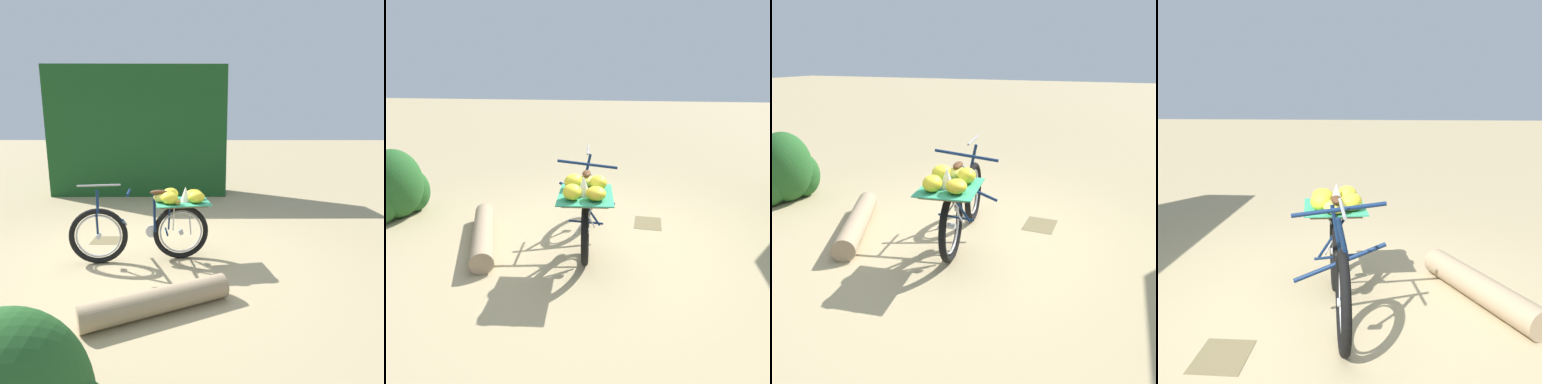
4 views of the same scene
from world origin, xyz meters
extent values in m
plane|color=tan|center=(0.00, 0.00, 0.00)|extent=(60.00, 60.00, 0.00)
cube|color=#19471E|center=(0.76, -4.00, 1.54)|extent=(4.27, 0.96, 3.07)
torus|color=black|center=(0.60, 0.27, 0.36)|extent=(0.73, 0.19, 0.73)
torus|color=#B7B7BC|center=(0.60, 0.27, 0.36)|extent=(0.56, 0.11, 0.57)
cylinder|color=#B7B7BC|center=(0.60, 0.27, 0.36)|extent=(0.07, 0.09, 0.06)
torus|color=black|center=(-0.44, 0.10, 0.36)|extent=(0.73, 0.19, 0.73)
torus|color=#B7B7BC|center=(-0.44, 0.10, 0.36)|extent=(0.56, 0.11, 0.57)
cylinder|color=#B7B7BC|center=(-0.44, 0.10, 0.36)|extent=(0.07, 0.09, 0.06)
cylinder|color=#0F2347|center=(0.28, 0.21, 0.53)|extent=(0.15, 0.70, 0.30)
cylinder|color=#0F2347|center=(0.21, 0.20, 0.92)|extent=(0.15, 0.71, 0.11)
cylinder|color=#0F2347|center=(-0.10, 0.15, 0.64)|extent=(0.05, 0.12, 0.49)
cylinder|color=#0F2347|center=(-0.25, 0.13, 0.38)|extent=(0.08, 0.38, 0.05)
cylinder|color=#0F2347|center=(-0.29, 0.12, 0.59)|extent=(0.07, 0.32, 0.47)
cylinder|color=#0F2347|center=(0.61, 0.27, 0.52)|extent=(0.04, 0.05, 0.30)
cylinder|color=#0F2347|center=(0.59, 0.26, 0.81)|extent=(0.05, 0.10, 0.30)
cylinder|color=gray|center=(0.56, 0.26, 1.02)|extent=(0.52, 0.11, 0.02)
ellipsoid|color=#4C2D19|center=(-0.16, 0.14, 0.91)|extent=(0.23, 0.12, 0.06)
cylinder|color=#B7B7BC|center=(-0.06, 0.16, 0.40)|extent=(0.16, 0.05, 0.16)
cylinder|color=#B7B7BC|center=(-0.34, 0.11, 0.56)|extent=(0.05, 0.20, 0.39)
cylinder|color=#B7B7BC|center=(-0.55, 0.08, 0.56)|extent=(0.05, 0.24, 0.39)
cube|color=brown|center=(-0.46, 0.10, 0.76)|extent=(0.66, 0.53, 0.02)
cube|color=#33936B|center=(-0.46, 0.10, 0.78)|extent=(0.76, 0.64, 0.01)
ellipsoid|color=yellow|center=(-0.30, 0.26, 0.86)|extent=(0.27, 0.25, 0.16)
ellipsoid|color=gold|center=(-0.60, -0.03, 0.85)|extent=(0.28, 0.26, 0.13)
ellipsoid|color=yellow|center=(-0.64, 0.19, 0.86)|extent=(0.25, 0.22, 0.15)
ellipsoid|color=yellow|center=(-0.30, -0.01, 0.86)|extent=(0.26, 0.25, 0.15)
ellipsoid|color=#CCC64C|center=(-0.20, 0.13, 0.84)|extent=(0.29, 0.27, 0.12)
sphere|color=#B29333|center=(-0.41, 0.29, 0.82)|extent=(0.08, 0.08, 0.08)
cone|color=white|center=(-0.50, 0.11, 0.88)|extent=(0.16, 0.16, 0.20)
cylinder|color=#9E8466|center=(-0.26, 1.38, 0.12)|extent=(1.40, 0.85, 0.24)
cube|color=olive|center=(0.74, -0.55, 0.00)|extent=(0.44, 0.36, 0.01)
camera|label=1|loc=(-0.61, 4.16, 1.77)|focal=30.36mm
camera|label=2|loc=(-3.51, -0.48, 1.86)|focal=30.71mm
camera|label=3|loc=(-3.62, -1.35, 1.94)|focal=36.35mm
camera|label=4|loc=(3.47, 0.53, 1.75)|focal=42.51mm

